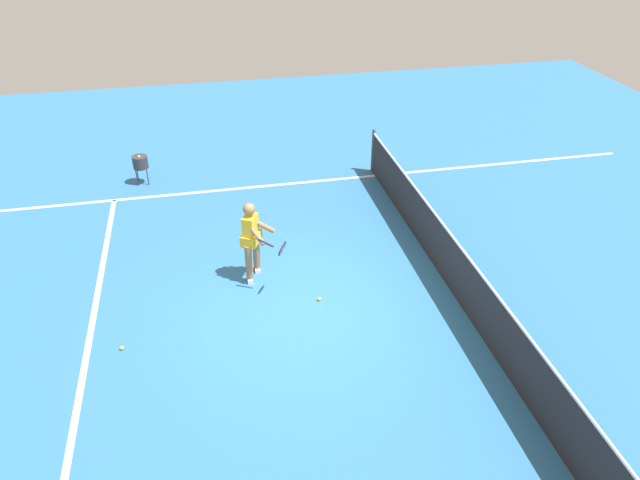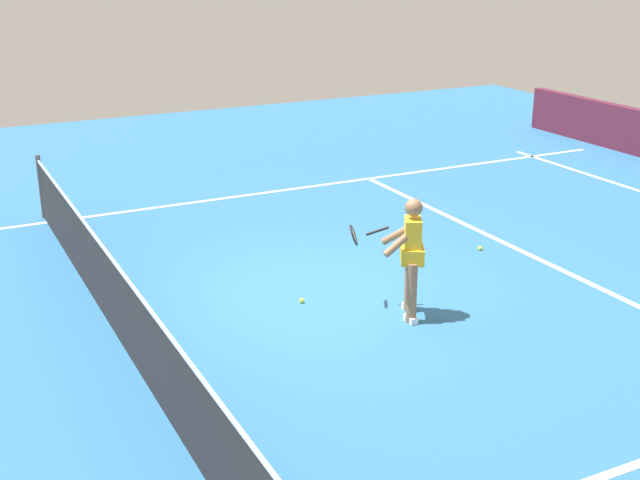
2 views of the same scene
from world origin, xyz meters
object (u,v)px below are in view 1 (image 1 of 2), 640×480
(tennis_ball_near, at_px, (319,299))
(tennis_ball_mid, at_px, (122,348))
(tennis_player, at_px, (253,238))
(ball_hopper, at_px, (140,162))

(tennis_ball_near, distance_m, tennis_ball_mid, 3.38)
(tennis_ball_mid, bearing_deg, tennis_player, 123.94)
(tennis_ball_mid, relative_size, ball_hopper, 0.09)
(ball_hopper, bearing_deg, tennis_ball_near, 30.81)
(tennis_player, distance_m, ball_hopper, 5.00)
(tennis_player, xyz_separation_m, tennis_ball_near, (0.96, 1.03, -0.81))
(tennis_ball_mid, height_order, ball_hopper, ball_hopper)
(tennis_player, distance_m, tennis_ball_near, 1.63)
(tennis_player, relative_size, tennis_ball_near, 23.48)
(tennis_player, xyz_separation_m, ball_hopper, (-4.47, -2.21, -0.30))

